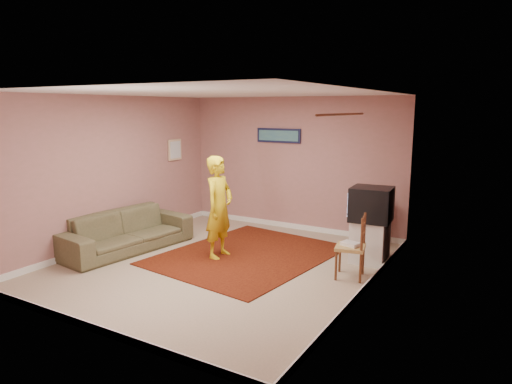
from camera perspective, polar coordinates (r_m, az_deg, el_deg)
The scene contains 26 objects.
ground at distance 7.17m, azimuth -4.36°, elevation -8.99°, with size 5.00×5.00×0.00m, color tan.
wall_back at distance 9.00m, azimuth 4.60°, elevation 3.51°, with size 4.50×0.02×2.60m, color #A76E6E.
wall_front at distance 5.04m, azimuth -20.91°, elevation -2.68°, with size 4.50×0.02×2.60m, color #A76E6E.
wall_left at distance 8.33m, azimuth -17.35°, elevation 2.50°, with size 0.02×5.00×2.60m, color #A76E6E.
wall_right at distance 5.88m, azimuth 13.81°, elevation -0.48°, with size 0.02×5.00×2.60m, color #A76E6E.
ceiling at distance 6.77m, azimuth -4.67°, elevation 12.25°, with size 4.50×5.00×0.02m, color white.
baseboard_back at distance 9.22m, azimuth 4.46°, elevation -4.23°, with size 4.50×0.02×0.10m, color white.
baseboard_front at distance 5.46m, azimuth -19.94°, elevation -15.55°, with size 4.50×0.02×0.10m, color white.
baseboard_left at distance 8.58m, azimuth -16.85°, elevation -5.80°, with size 0.02×5.00×0.10m, color white.
baseboard_right at distance 6.24m, azimuth 13.21°, elevation -11.81°, with size 0.02×5.00×0.10m, color white.
window at distance 5.02m, azimuth 10.88°, elevation -0.48°, with size 0.01×1.10×1.50m, color black.
curtain_sheer at distance 4.92m, azimuth 10.06°, elevation -3.04°, with size 0.01×0.75×2.10m, color silver.
curtain_floral at distance 5.58m, azimuth 12.42°, elevation -1.54°, with size 0.01×0.35×2.10m, color beige.
curtain_rod at distance 4.94m, azimuth 10.74°, elevation 9.52°, with size 0.02×0.02×1.40m, color brown.
picture_back at distance 9.05m, azimuth 2.84°, elevation 7.06°, with size 0.95×0.04×0.28m.
picture_left at distance 9.43m, azimuth -10.11°, elevation 5.22°, with size 0.04×0.38×0.42m.
area_rug at distance 7.57m, azimuth -1.06°, elevation -7.84°, with size 2.34×2.93×0.02m, color #320B05.
tv_cabinet at distance 7.36m, azimuth 14.03°, elevation -6.05°, with size 0.53×0.48×0.67m, color silver.
crt_tv at distance 7.21m, azimuth 14.19°, elevation -1.48°, with size 0.65×0.59×0.53m.
chair_a at distance 8.26m, azimuth 14.48°, elevation -2.98°, with size 0.43×0.42×0.46m.
dvd_player at distance 8.27m, azimuth 14.47°, elevation -3.37°, with size 0.31×0.22×0.05m, color #ADAEB2.
blue_throw at distance 8.22m, azimuth 14.54°, elevation -1.86°, with size 0.38×0.05×0.39m, color #97D0F8.
chair_b at distance 6.60m, azimuth 11.75°, elevation -5.81°, with size 0.47×0.49×0.50m.
game_console at distance 6.62m, azimuth 11.73°, elevation -6.37°, with size 0.24×0.18×0.05m, color white.
sofa at distance 8.06m, azimuth -15.88°, elevation -4.72°, with size 2.27×0.89×0.66m, color brown.
person at distance 7.31m, azimuth -4.63°, elevation -1.92°, with size 0.60×0.39×1.65m, color gold.
Camera 1 is at (3.86, -5.55, 2.39)m, focal length 32.00 mm.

